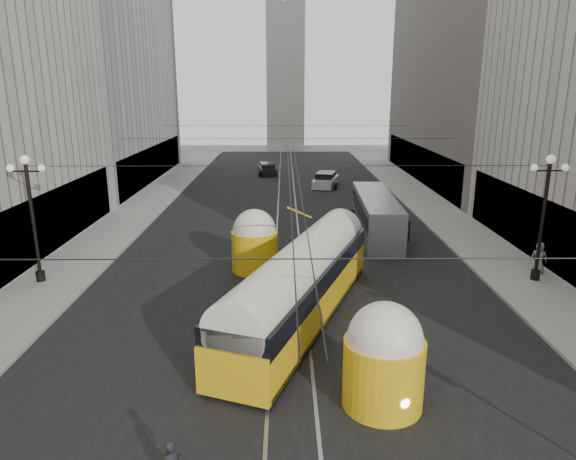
{
  "coord_description": "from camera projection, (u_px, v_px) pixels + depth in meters",
  "views": [
    {
      "loc": [
        -0.21,
        -6.54,
        9.55
      ],
      "look_at": [
        -0.06,
        14.13,
        3.87
      ],
      "focal_mm": 32.0,
      "sensor_mm": 36.0,
      "label": 1
    }
  ],
  "objects": [
    {
      "name": "lamppost_left_mid",
      "position": [
        32.0,
        212.0,
        25.12
      ],
      "size": [
        1.86,
        0.44,
        6.37
      ],
      "color": "black",
      "rests_on": "sidewalk_left"
    },
    {
      "name": "lamppost_right_mid",
      "position": [
        544.0,
        211.0,
        25.29
      ],
      "size": [
        1.86,
        0.44,
        6.37
      ],
      "color": "black",
      "rests_on": "sidewalk_right"
    },
    {
      "name": "road",
      "position": [
        287.0,
        215.0,
        40.18
      ],
      "size": [
        20.0,
        85.0,
        0.02
      ],
      "primitive_type": "cube",
      "color": "black",
      "rests_on": "ground"
    },
    {
      "name": "sedan_white_far",
      "position": [
        326.0,
        180.0,
        51.75
      ],
      "size": [
        3.05,
        5.04,
        1.48
      ],
      "color": "silver",
      "rests_on": "ground"
    },
    {
      "name": "city_bus",
      "position": [
        376.0,
        214.0,
        34.44
      ],
      "size": [
        2.67,
        10.73,
        2.71
      ],
      "color": "gray",
      "rests_on": "ground"
    },
    {
      "name": "building_right_far",
      "position": [
        487.0,
        19.0,
        50.94
      ],
      "size": [
        12.6,
        32.6,
        32.6
      ],
      "color": "#514C47",
      "rests_on": "ground"
    },
    {
      "name": "sedan_dark_far",
      "position": [
        267.0,
        169.0,
        59.29
      ],
      "size": [
        2.34,
        4.46,
        1.34
      ],
      "color": "black",
      "rests_on": "ground"
    },
    {
      "name": "catenary",
      "position": [
        289.0,
        141.0,
        37.65
      ],
      "size": [
        25.0,
        72.0,
        0.23
      ],
      "color": "black",
      "rests_on": "ground"
    },
    {
      "name": "rail_left",
      "position": [
        278.0,
        215.0,
        40.17
      ],
      "size": [
        0.12,
        85.0,
        0.04
      ],
      "primitive_type": "cube",
      "color": "gray",
      "rests_on": "ground"
    },
    {
      "name": "streetcar",
      "position": [
        301.0,
        282.0,
        21.6
      ],
      "size": [
        7.15,
        14.91,
        3.46
      ],
      "color": "gold",
      "rests_on": "ground"
    },
    {
      "name": "building_left_far",
      "position": [
        86.0,
        40.0,
        51.19
      ],
      "size": [
        12.6,
        28.6,
        28.6
      ],
      "color": "#999999",
      "rests_on": "ground"
    },
    {
      "name": "distant_tower",
      "position": [
        285.0,
        54.0,
        82.01
      ],
      "size": [
        6.0,
        6.0,
        31.36
      ],
      "color": "#B2AFA8",
      "rests_on": "ground"
    },
    {
      "name": "rail_right",
      "position": [
        297.0,
        215.0,
        40.18
      ],
      "size": [
        0.12,
        85.0,
        0.04
      ],
      "primitive_type": "cube",
      "color": "gray",
      "rests_on": "ground"
    },
    {
      "name": "pedestrian_sidewalk_right",
      "position": [
        539.0,
        258.0,
        27.01
      ],
      "size": [
        0.93,
        0.73,
        1.67
      ],
      "primitive_type": "imported",
      "rotation": [
        0.0,
        0.0,
        2.83
      ],
      "color": "slate",
      "rests_on": "sidewalk_right"
    },
    {
      "name": "sidewalk_right",
      "position": [
        428.0,
        205.0,
        43.62
      ],
      "size": [
        4.0,
        72.0,
        0.15
      ],
      "primitive_type": "cube",
      "color": "gray",
      "rests_on": "ground"
    },
    {
      "name": "sidewalk_left",
      "position": [
        146.0,
        205.0,
        43.45
      ],
      "size": [
        4.0,
        72.0,
        0.15
      ],
      "primitive_type": "cube",
      "color": "gray",
      "rests_on": "ground"
    }
  ]
}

